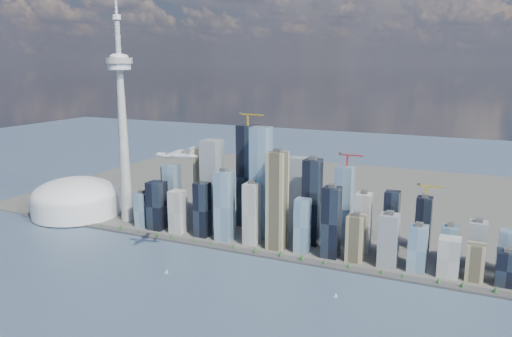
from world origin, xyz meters
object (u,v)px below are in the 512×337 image
at_px(sailboat_west, 167,272).
at_px(sailboat_east, 336,296).
at_px(airplane, 176,155).
at_px(dome_stadium, 76,199).
at_px(needle_tower, 122,117).

xyz_separation_m(sailboat_west, sailboat_east, (285.35, 32.93, -0.41)).
bearing_deg(sailboat_east, sailboat_west, 171.72).
height_order(airplane, sailboat_west, airplane).
height_order(airplane, sailboat_east, airplane).
bearing_deg(airplane, dome_stadium, 145.81).
height_order(dome_stadium, airplane, airplane).
xyz_separation_m(dome_stadium, sailboat_west, (382.60, -192.22, -36.34)).
bearing_deg(dome_stadium, needle_tower, 4.09).
distance_m(needle_tower, airplane, 323.15).
distance_m(needle_tower, sailboat_west, 392.32).
xyz_separation_m(needle_tower, sailboat_west, (242.60, -202.22, -232.74)).
xyz_separation_m(airplane, sailboat_east, (267.48, 19.32, -201.39)).
relative_size(dome_stadium, sailboat_east, 23.87).
distance_m(sailboat_west, sailboat_east, 287.24).
bearing_deg(sailboat_west, dome_stadium, 140.33).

